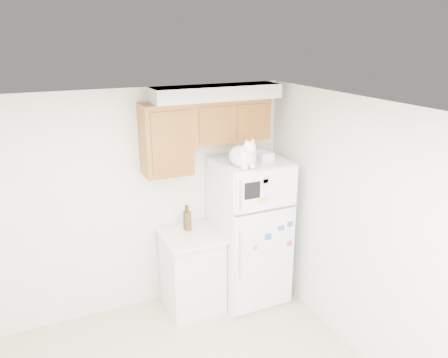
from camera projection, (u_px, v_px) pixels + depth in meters
room_shell at (184, 232)px, 3.11m from camera, size 3.84×4.04×2.52m
refrigerator at (249, 231)px, 5.04m from camera, size 0.76×0.78×1.70m
base_counter at (192, 270)px, 4.95m from camera, size 0.64×0.64×0.92m
cat at (244, 156)px, 4.49m from camera, size 0.32×0.47×0.33m
storage_box_back at (256, 153)px, 4.86m from camera, size 0.19×0.15×0.10m
storage_box_front at (266, 157)px, 4.75m from camera, size 0.15×0.11×0.09m
bottle_green at (186, 217)px, 4.88m from camera, size 0.07×0.07×0.29m
bottle_amber at (188, 218)px, 4.85m from camera, size 0.07×0.07×0.30m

